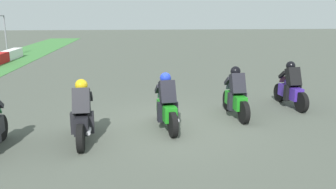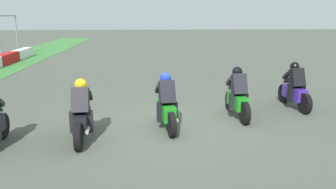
% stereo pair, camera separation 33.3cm
% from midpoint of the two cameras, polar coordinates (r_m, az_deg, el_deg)
% --- Properties ---
extents(ground_plane, '(120.00, 120.00, 0.00)m').
position_cam_midpoint_polar(ground_plane, '(9.48, 1.23, -5.24)').
color(ground_plane, '#474D43').
extents(rider_lane_a, '(2.04, 0.55, 1.51)m').
position_cam_midpoint_polar(rider_lane_a, '(11.91, 21.20, 0.81)').
color(rider_lane_a, black).
rests_on(rider_lane_a, ground_plane).
extents(rider_lane_b, '(2.04, 0.55, 1.51)m').
position_cam_midpoint_polar(rider_lane_b, '(10.33, 12.46, -0.39)').
color(rider_lane_b, black).
rests_on(rider_lane_b, ground_plane).
extents(rider_lane_c, '(2.04, 0.58, 1.51)m').
position_cam_midpoint_polar(rider_lane_c, '(9.10, 0.78, -1.93)').
color(rider_lane_c, black).
rests_on(rider_lane_c, ground_plane).
extents(rider_lane_d, '(2.04, 0.55, 1.51)m').
position_cam_midpoint_polar(rider_lane_d, '(8.49, -13.13, -3.41)').
color(rider_lane_d, black).
rests_on(rider_lane_d, ground_plane).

